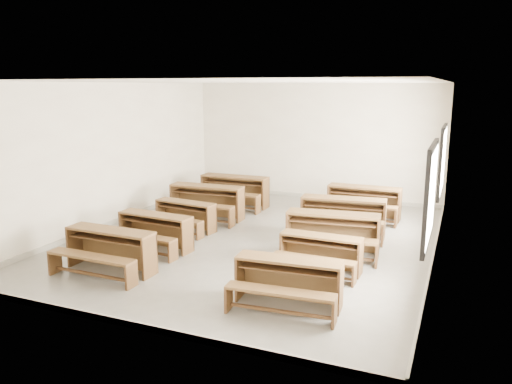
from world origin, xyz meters
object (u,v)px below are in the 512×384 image
at_px(desk_set_1, 154,229).
at_px(desk_set_3, 206,200).
at_px(desk_set_0, 109,247).
at_px(desk_set_9, 363,200).
at_px(desk_set_2, 184,214).
at_px(desk_set_7, 332,230).
at_px(desk_set_4, 234,189).
at_px(desk_set_6, 320,251).
at_px(desk_set_8, 343,214).
at_px(desk_set_5, 288,279).

relative_size(desk_set_1, desk_set_3, 0.87).
distance_m(desk_set_0, desk_set_3, 3.72).
bearing_deg(desk_set_9, desk_set_2, -143.14).
xyz_separation_m(desk_set_1, desk_set_7, (3.26, 1.06, 0.05)).
bearing_deg(desk_set_2, desk_set_9, 42.71).
height_order(desk_set_2, desk_set_3, desk_set_3).
distance_m(desk_set_0, desk_set_4, 5.11).
relative_size(desk_set_6, desk_set_8, 0.76).
height_order(desk_set_4, desk_set_8, desk_set_4).
relative_size(desk_set_0, desk_set_8, 0.89).
distance_m(desk_set_5, desk_set_9, 5.31).
xyz_separation_m(desk_set_3, desk_set_8, (3.32, -0.07, -0.00)).
distance_m(desk_set_0, desk_set_7, 4.05).
distance_m(desk_set_5, desk_set_6, 1.51).
bearing_deg(desk_set_2, desk_set_4, 95.19).
bearing_deg(desk_set_5, desk_set_6, 83.30).
height_order(desk_set_2, desk_set_9, desk_set_9).
height_order(desk_set_6, desk_set_7, desk_set_7).
xyz_separation_m(desk_set_5, desk_set_6, (0.06, 1.50, -0.04)).
xyz_separation_m(desk_set_1, desk_set_3, (-0.15, 2.41, 0.07)).
xyz_separation_m(desk_set_2, desk_set_6, (3.43, -1.29, -0.01)).
distance_m(desk_set_1, desk_set_8, 3.94).
bearing_deg(desk_set_5, desk_set_9, 84.87).
xyz_separation_m(desk_set_2, desk_set_9, (3.44, 2.52, 0.08)).
height_order(desk_set_5, desk_set_6, desk_set_5).
xyz_separation_m(desk_set_3, desk_set_5, (3.39, -3.84, -0.06)).
xyz_separation_m(desk_set_5, desk_set_7, (0.03, 2.49, 0.05)).
bearing_deg(desk_set_7, desk_set_8, 87.78).
distance_m(desk_set_1, desk_set_4, 3.80).
distance_m(desk_set_4, desk_set_7, 4.32).
bearing_deg(desk_set_5, desk_set_8, 86.80).
bearing_deg(desk_set_6, desk_set_8, 94.28).
height_order(desk_set_2, desk_set_5, desk_set_5).
distance_m(desk_set_2, desk_set_6, 3.66).
relative_size(desk_set_3, desk_set_5, 1.14).
bearing_deg(desk_set_3, desk_set_7, -24.06).
relative_size(desk_set_1, desk_set_4, 0.88).
relative_size(desk_set_1, desk_set_2, 1.07).
bearing_deg(desk_set_0, desk_set_3, 92.99).
distance_m(desk_set_6, desk_set_8, 2.27).
bearing_deg(desk_set_6, desk_set_4, 132.99).
bearing_deg(desk_set_2, desk_set_0, -81.28).
distance_m(desk_set_1, desk_set_6, 3.30).
bearing_deg(desk_set_7, desk_set_5, -97.23).
bearing_deg(desk_set_1, desk_set_4, 95.38).
distance_m(desk_set_2, desk_set_9, 4.27).
bearing_deg(desk_set_2, desk_set_3, 97.95).
relative_size(desk_set_4, desk_set_5, 1.13).
relative_size(desk_set_3, desk_set_7, 0.99).
height_order(desk_set_1, desk_set_2, desk_set_1).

